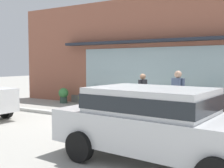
% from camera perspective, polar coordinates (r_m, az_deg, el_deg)
% --- Properties ---
extents(ground_plane, '(60.00, 60.00, 0.00)m').
position_cam_1_polar(ground_plane, '(10.04, -1.49, -7.02)').
color(ground_plane, '#9E9B93').
extents(curb_strip, '(14.00, 0.24, 0.12)m').
position_cam_1_polar(curb_strip, '(9.87, -2.13, -6.87)').
color(curb_strip, '#B2B2AD').
rests_on(curb_strip, ground_plane).
extents(storefront, '(14.00, 0.81, 4.80)m').
position_cam_1_polar(storefront, '(12.64, 6.47, 5.91)').
color(storefront, '#935642').
rests_on(storefront, ground_plane).
extents(fire_hydrant, '(0.39, 0.36, 0.96)m').
position_cam_1_polar(fire_hydrant, '(9.82, 9.19, -4.49)').
color(fire_hydrant, '#B2B2B7').
rests_on(fire_hydrant, ground_plane).
extents(pedestrian_with_handbag, '(0.65, 0.35, 1.71)m').
position_cam_1_polar(pedestrian_with_handbag, '(9.24, 13.03, -1.80)').
color(pedestrian_with_handbag, '#9E9384').
rests_on(pedestrian_with_handbag, ground_plane).
extents(pedestrian_passerby, '(0.22, 0.50, 1.58)m').
position_cam_1_polar(pedestrian_passerby, '(10.31, 6.11, -1.59)').
color(pedestrian_passerby, '#475675').
rests_on(pedestrian_passerby, ground_plane).
extents(parked_car_silver, '(4.35, 2.20, 1.46)m').
position_cam_1_polar(parked_car_silver, '(5.71, 8.89, -7.07)').
color(parked_car_silver, silver).
rests_on(parked_car_silver, ground_plane).
extents(potted_plant_low_front, '(0.38, 0.38, 0.63)m').
position_cam_1_polar(potted_plant_low_front, '(11.86, 5.68, -3.66)').
color(potted_plant_low_front, '#4C4C51').
rests_on(potted_plant_low_front, ground_plane).
extents(potted_plant_trailing_edge, '(0.63, 0.63, 0.94)m').
position_cam_1_polar(potted_plant_trailing_edge, '(11.55, 11.92, -3.00)').
color(potted_plant_trailing_edge, '#33473D').
rests_on(potted_plant_trailing_edge, ground_plane).
extents(potted_plant_window_right, '(0.65, 0.65, 0.85)m').
position_cam_1_polar(potted_plant_window_right, '(11.06, 17.47, -3.72)').
color(potted_plant_window_right, '#B7B2A3').
rests_on(potted_plant_window_right, ground_plane).
extents(potted_plant_by_entrance, '(0.35, 0.35, 0.48)m').
position_cam_1_polar(potted_plant_by_entrance, '(13.80, -6.01, -2.93)').
color(potted_plant_by_entrance, '#33473D').
rests_on(potted_plant_by_entrance, ground_plane).
extents(potted_plant_window_left, '(0.25, 0.25, 0.46)m').
position_cam_1_polar(potted_plant_window_left, '(13.05, -3.21, -3.43)').
color(potted_plant_window_left, '#9E6042').
rests_on(potted_plant_window_left, ground_plane).
extents(potted_plant_doorstep, '(0.51, 0.51, 0.67)m').
position_cam_1_polar(potted_plant_doorstep, '(12.59, 1.92, -3.19)').
color(potted_plant_doorstep, '#B7B2A3').
rests_on(potted_plant_doorstep, ground_plane).
extents(potted_plant_corner_tall, '(0.48, 0.48, 0.74)m').
position_cam_1_polar(potted_plant_corner_tall, '(14.25, -9.61, -2.10)').
color(potted_plant_corner_tall, '#33473D').
rests_on(potted_plant_corner_tall, ground_plane).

